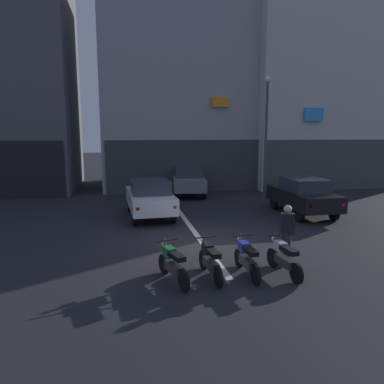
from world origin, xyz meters
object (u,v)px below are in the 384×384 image
at_px(motorcycle_silver_row_right_mid, 284,258).
at_px(car_grey_down_street, 189,180).
at_px(person_by_motorcycles, 287,234).
at_px(street_lamp, 266,127).
at_px(motorcycle_blue_row_centre, 247,258).
at_px(motorcycle_black_row_left_mid, 210,260).
at_px(motorcycle_green_row_leftmost, 173,264).
at_px(car_black_parked_kerbside, 303,195).
at_px(car_white_crossing_near, 150,197).

bearing_deg(motorcycle_silver_row_right_mid, car_grey_down_street, 90.76).
bearing_deg(person_by_motorcycles, street_lamp, 71.58).
bearing_deg(car_grey_down_street, street_lamp, -45.60).
bearing_deg(motorcycle_blue_row_centre, street_lamp, 65.13).
relative_size(street_lamp, motorcycle_blue_row_centre, 3.81).
bearing_deg(motorcycle_silver_row_right_mid, motorcycle_black_row_left_mid, 174.61).
height_order(motorcycle_green_row_leftmost, motorcycle_blue_row_centre, same).
bearing_deg(motorcycle_green_row_leftmost, person_by_motorcycles, 10.14).
height_order(motorcycle_black_row_left_mid, motorcycle_blue_row_centre, same).
bearing_deg(car_black_parked_kerbside, car_grey_down_street, 123.82).
bearing_deg(car_black_parked_kerbside, car_white_crossing_near, 173.26).
height_order(car_white_crossing_near, motorcycle_black_row_left_mid, car_white_crossing_near).
relative_size(car_white_crossing_near, car_grey_down_street, 0.97).
bearing_deg(motorcycle_blue_row_centre, motorcycle_green_row_leftmost, -178.81).
distance_m(car_black_parked_kerbside, motorcycle_blue_row_centre, 7.85).
distance_m(car_black_parked_kerbside, motorcycle_black_row_left_mid, 8.44).
bearing_deg(person_by_motorcycles, car_black_parked_kerbside, 58.20).
xyz_separation_m(motorcycle_green_row_leftmost, motorcycle_blue_row_centre, (1.89, 0.04, 0.00)).
xyz_separation_m(street_lamp, motorcycle_green_row_leftmost, (-5.99, -8.87, -3.45)).
bearing_deg(street_lamp, person_by_motorcycles, -108.42).
bearing_deg(car_white_crossing_near, motorcycle_silver_row_right_mid, -68.24).
bearing_deg(car_grey_down_street, person_by_motorcycles, -87.28).
height_order(car_black_parked_kerbside, motorcycle_black_row_left_mid, car_black_parked_kerbside).
height_order(car_white_crossing_near, motorcycle_blue_row_centre, car_white_crossing_near).
bearing_deg(motorcycle_blue_row_centre, car_black_parked_kerbside, 51.98).
bearing_deg(person_by_motorcycles, motorcycle_silver_row_right_mid, -119.73).
xyz_separation_m(motorcycle_blue_row_centre, motorcycle_silver_row_right_mid, (0.94, -0.15, 0.00)).
relative_size(street_lamp, person_by_motorcycles, 3.81).
height_order(car_grey_down_street, motorcycle_silver_row_right_mid, car_grey_down_street).
height_order(car_grey_down_street, street_lamp, street_lamp).
xyz_separation_m(car_grey_down_street, motorcycle_black_row_left_mid, (-1.72, -12.19, -0.43)).
distance_m(car_grey_down_street, street_lamp, 5.62).
xyz_separation_m(car_black_parked_kerbside, motorcycle_silver_row_right_mid, (-3.89, -6.32, -0.43)).
relative_size(car_white_crossing_near, street_lamp, 0.66).
bearing_deg(person_by_motorcycles, motorcycle_black_row_left_mid, -167.51).
height_order(street_lamp, motorcycle_green_row_leftmost, street_lamp).
bearing_deg(motorcycle_green_row_leftmost, car_white_crossing_near, 90.05).
height_order(car_white_crossing_near, motorcycle_green_row_leftmost, car_white_crossing_near).
relative_size(street_lamp, motorcycle_silver_row_right_mid, 3.81).
distance_m(street_lamp, motorcycle_silver_row_right_mid, 10.12).
height_order(car_white_crossing_near, person_by_motorcycles, person_by_motorcycles).
relative_size(car_grey_down_street, motorcycle_green_row_leftmost, 2.65).
distance_m(motorcycle_black_row_left_mid, motorcycle_silver_row_right_mid, 1.89).
bearing_deg(car_black_parked_kerbside, motorcycle_green_row_leftmost, -137.23).
height_order(motorcycle_black_row_left_mid, motorcycle_silver_row_right_mid, same).
relative_size(motorcycle_silver_row_right_mid, person_by_motorcycles, 1.00).
xyz_separation_m(car_grey_down_street, street_lamp, (3.32, -3.39, 3.02)).
xyz_separation_m(car_white_crossing_near, motorcycle_black_row_left_mid, (0.95, -6.94, -0.43)).
distance_m(car_white_crossing_near, motorcycle_blue_row_centre, 7.24).
bearing_deg(car_black_parked_kerbside, motorcycle_blue_row_centre, -128.02).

